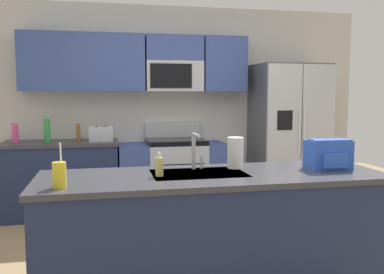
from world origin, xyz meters
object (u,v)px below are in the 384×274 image
(refrigerator, at_px, (289,135))
(bottle_pink, at_px, (15,133))
(paper_towel_roll, at_px, (235,153))
(backpack, at_px, (328,154))
(sink_faucet, at_px, (195,148))
(drink_cup_yellow, at_px, (59,175))
(pepper_mill, at_px, (78,132))
(toaster, at_px, (101,134))
(soap_dispenser, at_px, (159,167))
(range_oven, at_px, (173,175))
(bottle_green, at_px, (47,130))

(refrigerator, relative_size, bottle_pink, 8.17)
(bottle_pink, relative_size, paper_towel_roll, 0.94)
(backpack, bearing_deg, sink_faucet, 169.82)
(sink_faucet, distance_m, drink_cup_yellow, 1.04)
(sink_faucet, xyz_separation_m, paper_towel_roll, (0.32, -0.00, -0.05))
(pepper_mill, bearing_deg, toaster, -10.66)
(bottle_pink, relative_size, soap_dispenser, 1.33)
(range_oven, distance_m, bottle_pink, 1.96)
(toaster, bearing_deg, range_oven, 3.39)
(range_oven, height_order, bottle_pink, bottle_pink)
(pepper_mill, distance_m, paper_towel_roll, 2.49)
(range_oven, height_order, toaster, range_oven)
(sink_faucet, height_order, soap_dispenser, sink_faucet)
(toaster, distance_m, bottle_green, 0.62)
(backpack, bearing_deg, soap_dispenser, -179.42)
(bottle_pink, distance_m, drink_cup_yellow, 2.71)
(range_oven, xyz_separation_m, refrigerator, (1.53, -0.07, 0.48))
(sink_faucet, height_order, drink_cup_yellow, sink_faucet)
(toaster, distance_m, backpack, 2.83)
(backpack, bearing_deg, bottle_pink, 138.99)
(pepper_mill, relative_size, bottle_green, 0.76)
(range_oven, distance_m, soap_dispenser, 2.43)
(bottle_pink, bearing_deg, bottle_green, -9.74)
(soap_dispenser, xyz_separation_m, backpack, (1.30, 0.01, 0.05))
(pepper_mill, xyz_separation_m, soap_dispenser, (0.67, -2.32, -0.04))
(range_oven, relative_size, bottle_pink, 6.00)
(pepper_mill, height_order, sink_faucet, sink_faucet)
(bottle_pink, xyz_separation_m, drink_cup_yellow, (0.75, -2.60, -0.03))
(toaster, xyz_separation_m, bottle_pink, (-0.99, 0.09, 0.02))
(pepper_mill, height_order, soap_dispenser, pepper_mill)
(drink_cup_yellow, xyz_separation_m, backpack, (1.95, 0.25, 0.04))
(refrigerator, relative_size, drink_cup_yellow, 6.60)
(toaster, xyz_separation_m, backpack, (1.71, -2.26, 0.03))
(backpack, bearing_deg, range_oven, 109.67)
(refrigerator, bearing_deg, soap_dispenser, -131.79)
(range_oven, relative_size, bottle_green, 4.87)
(bottle_pink, distance_m, soap_dispenser, 2.75)
(backpack, bearing_deg, pepper_mill, 130.62)
(refrigerator, bearing_deg, sink_faucet, -129.78)
(bottle_green, distance_m, backpack, 3.27)
(range_oven, height_order, pepper_mill, pepper_mill)
(pepper_mill, bearing_deg, bottle_pink, 176.64)
(soap_dispenser, bearing_deg, range_oven, 78.37)
(soap_dispenser, height_order, backpack, backpack)
(pepper_mill, xyz_separation_m, bottle_green, (-0.35, -0.02, 0.03))
(bottle_green, relative_size, drink_cup_yellow, 1.00)
(refrigerator, xyz_separation_m, bottle_green, (-3.04, 0.05, 0.11))
(bottle_pink, relative_size, drink_cup_yellow, 0.81)
(toaster, bearing_deg, bottle_pink, 174.66)
(refrigerator, relative_size, toaster, 6.61)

